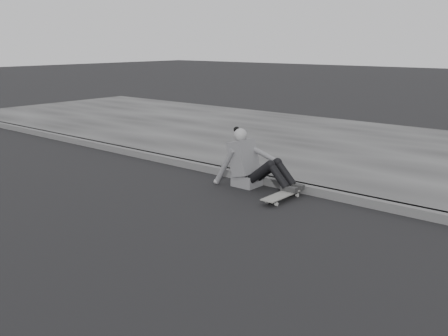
% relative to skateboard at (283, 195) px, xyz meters
% --- Properties ---
extents(ground, '(80.00, 80.00, 0.00)m').
position_rel_skateboard_xyz_m(ground, '(0.46, -2.07, -0.07)').
color(ground, black).
rests_on(ground, ground).
extents(curb, '(24.00, 0.16, 0.12)m').
position_rel_skateboard_xyz_m(curb, '(0.46, 0.51, -0.01)').
color(curb, '#4F4F4F').
rests_on(curb, ground).
extents(sidewalk, '(24.00, 6.00, 0.12)m').
position_rel_skateboard_xyz_m(sidewalk, '(0.46, 3.53, -0.01)').
color(sidewalk, '#3D3D3D').
rests_on(sidewalk, ground).
extents(skateboard, '(0.20, 0.78, 0.09)m').
position_rel_skateboard_xyz_m(skateboard, '(0.00, 0.00, 0.00)').
color(skateboard, '#A5A59F').
rests_on(skateboard, ground).
extents(seated_woman, '(1.38, 0.46, 0.88)m').
position_rel_skateboard_xyz_m(seated_woman, '(-0.73, 0.25, 0.29)').
color(seated_woman, '#5A5A5D').
rests_on(seated_woman, ground).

